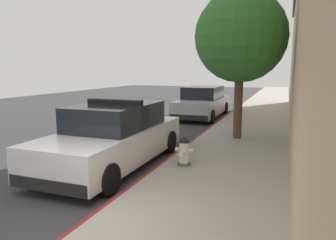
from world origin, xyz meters
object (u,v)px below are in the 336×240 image
police_cruiser (114,137)px  street_tree (241,37)px  parked_car_silver_ahead (202,103)px  fire_hydrant (184,151)px

police_cruiser → street_tree: street_tree is taller
parked_car_silver_ahead → fire_hydrant: parked_car_silver_ahead is taller
parked_car_silver_ahead → street_tree: size_ratio=1.01×
police_cruiser → parked_car_silver_ahead: 8.74m
fire_hydrant → street_tree: street_tree is taller
police_cruiser → street_tree: bearing=55.9°
fire_hydrant → police_cruiser: bearing=-173.8°
police_cruiser → fire_hydrant: size_ratio=6.37×
street_tree → fire_hydrant: bearing=-101.8°
police_cruiser → fire_hydrant: police_cruiser is taller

